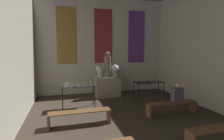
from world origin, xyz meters
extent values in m
cube|color=beige|center=(0.00, 9.84, 2.45)|extent=(6.82, 0.12, 4.89)
cube|color=olive|center=(-1.84, 9.76, 2.94)|extent=(0.92, 0.03, 2.74)
cube|color=maroon|center=(0.00, 9.76, 2.94)|extent=(0.92, 0.03, 2.74)
cube|color=#60337F|center=(1.84, 9.76, 2.94)|extent=(0.92, 0.03, 2.74)
cube|color=gray|center=(0.00, 8.89, 0.48)|extent=(1.19, 0.59, 0.96)
cylinder|color=slate|center=(0.00, 8.89, 1.46)|extent=(0.32, 0.32, 0.98)
sphere|color=slate|center=(0.00, 8.89, 2.06)|extent=(0.23, 0.23, 0.23)
cylinder|color=beige|center=(-0.39, 8.89, 1.11)|extent=(0.19, 0.19, 0.28)
sphere|color=silver|center=(-0.39, 8.89, 1.37)|extent=(0.35, 0.35, 0.35)
cylinder|color=beige|center=(0.39, 8.89, 1.11)|extent=(0.19, 0.19, 0.28)
sphere|color=silver|center=(0.39, 8.89, 1.37)|extent=(0.35, 0.35, 0.35)
cube|color=black|center=(-1.50, 7.52, 0.88)|extent=(1.25, 0.51, 0.02)
cylinder|color=black|center=(-2.09, 7.30, 0.44)|extent=(0.04, 0.04, 0.87)
cylinder|color=black|center=(-0.90, 7.30, 0.44)|extent=(0.04, 0.04, 0.87)
cylinder|color=black|center=(-2.09, 7.75, 0.44)|extent=(0.04, 0.04, 0.87)
cylinder|color=black|center=(-0.90, 7.75, 0.44)|extent=(0.04, 0.04, 0.87)
cylinder|color=silver|center=(-1.71, 7.51, 0.95)|extent=(0.02, 0.02, 0.12)
sphere|color=#F9CC4C|center=(-1.71, 7.51, 1.03)|extent=(0.02, 0.02, 0.02)
cylinder|color=silver|center=(-1.86, 7.39, 0.98)|extent=(0.02, 0.02, 0.18)
sphere|color=#F9CC4C|center=(-1.86, 7.39, 1.08)|extent=(0.02, 0.02, 0.02)
cylinder|color=silver|center=(-1.56, 7.45, 0.96)|extent=(0.02, 0.02, 0.14)
sphere|color=#F9CC4C|center=(-1.56, 7.45, 1.04)|extent=(0.02, 0.02, 0.02)
cylinder|color=silver|center=(-1.49, 7.33, 0.98)|extent=(0.02, 0.02, 0.18)
sphere|color=#F9CC4C|center=(-1.49, 7.33, 1.08)|extent=(0.02, 0.02, 0.02)
cylinder|color=silver|center=(-1.01, 7.67, 0.96)|extent=(0.02, 0.02, 0.14)
sphere|color=#F9CC4C|center=(-1.01, 7.67, 1.04)|extent=(0.02, 0.02, 0.02)
cylinder|color=silver|center=(-1.27, 7.64, 0.98)|extent=(0.02, 0.02, 0.17)
sphere|color=#F9CC4C|center=(-1.27, 7.64, 1.07)|extent=(0.02, 0.02, 0.02)
cylinder|color=silver|center=(-1.93, 7.34, 0.95)|extent=(0.02, 0.02, 0.11)
sphere|color=#F9CC4C|center=(-1.93, 7.34, 1.02)|extent=(0.02, 0.02, 0.02)
cylinder|color=silver|center=(-1.93, 7.71, 0.94)|extent=(0.02, 0.02, 0.10)
sphere|color=#F9CC4C|center=(-1.93, 7.71, 1.00)|extent=(0.02, 0.02, 0.02)
cylinder|color=silver|center=(-2.01, 7.30, 0.98)|extent=(0.02, 0.02, 0.17)
sphere|color=#F9CC4C|center=(-2.01, 7.30, 1.07)|extent=(0.02, 0.02, 0.02)
cylinder|color=silver|center=(-1.77, 7.38, 0.94)|extent=(0.02, 0.02, 0.10)
sphere|color=#F9CC4C|center=(-1.77, 7.38, 1.00)|extent=(0.02, 0.02, 0.02)
cylinder|color=silver|center=(-1.87, 7.46, 0.96)|extent=(0.02, 0.02, 0.13)
sphere|color=#F9CC4C|center=(-1.87, 7.46, 1.04)|extent=(0.02, 0.02, 0.02)
cylinder|color=silver|center=(-1.95, 7.46, 0.96)|extent=(0.02, 0.02, 0.14)
sphere|color=#F9CC4C|center=(-1.95, 7.46, 1.04)|extent=(0.02, 0.02, 0.02)
cube|color=black|center=(1.50, 7.52, 0.88)|extent=(1.25, 0.51, 0.02)
cylinder|color=black|center=(0.90, 7.30, 0.44)|extent=(0.04, 0.04, 0.87)
cylinder|color=black|center=(2.09, 7.30, 0.44)|extent=(0.04, 0.04, 0.87)
cylinder|color=black|center=(0.90, 7.75, 0.44)|extent=(0.04, 0.04, 0.87)
cylinder|color=black|center=(2.09, 7.75, 0.44)|extent=(0.04, 0.04, 0.87)
cylinder|color=silver|center=(1.08, 7.36, 0.95)|extent=(0.02, 0.02, 0.12)
sphere|color=#F9CC4C|center=(1.08, 7.36, 1.02)|extent=(0.02, 0.02, 0.02)
cylinder|color=silver|center=(2.05, 7.43, 0.95)|extent=(0.02, 0.02, 0.11)
sphere|color=#F9CC4C|center=(2.05, 7.43, 1.02)|extent=(0.02, 0.02, 0.02)
cylinder|color=silver|center=(1.76, 7.36, 0.95)|extent=(0.02, 0.02, 0.12)
sphere|color=#F9CC4C|center=(1.76, 7.36, 1.02)|extent=(0.02, 0.02, 0.02)
cylinder|color=silver|center=(1.21, 7.31, 0.97)|extent=(0.02, 0.02, 0.16)
sphere|color=#F9CC4C|center=(1.21, 7.31, 1.06)|extent=(0.02, 0.02, 0.02)
cylinder|color=silver|center=(1.80, 7.38, 0.94)|extent=(0.02, 0.02, 0.09)
sphere|color=#F9CC4C|center=(1.80, 7.38, 1.00)|extent=(0.02, 0.02, 0.02)
cylinder|color=silver|center=(1.61, 7.48, 0.98)|extent=(0.02, 0.02, 0.17)
sphere|color=#F9CC4C|center=(1.61, 7.48, 1.07)|extent=(0.02, 0.02, 0.02)
cylinder|color=silver|center=(1.54, 7.44, 0.96)|extent=(0.02, 0.02, 0.14)
sphere|color=#F9CC4C|center=(1.54, 7.44, 1.04)|extent=(0.02, 0.02, 0.02)
cylinder|color=silver|center=(1.62, 7.31, 0.96)|extent=(0.02, 0.02, 0.13)
sphere|color=#F9CC4C|center=(1.62, 7.31, 1.03)|extent=(0.02, 0.02, 0.02)
cylinder|color=silver|center=(1.54, 7.62, 0.95)|extent=(0.02, 0.02, 0.11)
sphere|color=#F9CC4C|center=(1.54, 7.62, 1.01)|extent=(0.02, 0.02, 0.02)
cylinder|color=silver|center=(2.04, 7.57, 0.96)|extent=(0.02, 0.02, 0.13)
sphere|color=#F9CC4C|center=(2.04, 7.57, 1.04)|extent=(0.02, 0.02, 0.02)
cylinder|color=silver|center=(1.31, 7.62, 0.96)|extent=(0.02, 0.02, 0.14)
sphere|color=#F9CC4C|center=(1.31, 7.62, 1.04)|extent=(0.02, 0.02, 0.02)
cylinder|color=silver|center=(1.58, 7.43, 0.97)|extent=(0.02, 0.02, 0.15)
sphere|color=#F9CC4C|center=(1.58, 7.43, 1.05)|extent=(0.02, 0.02, 0.02)
cube|color=brown|center=(1.59, 3.98, 0.43)|extent=(1.84, 0.36, 0.03)
cube|color=brown|center=(-1.59, 5.98, 0.43)|extent=(1.84, 0.36, 0.03)
cube|color=brown|center=(-2.48, 5.98, 0.21)|extent=(0.06, 0.32, 0.42)
cube|color=brown|center=(-0.69, 5.98, 0.21)|extent=(0.06, 0.32, 0.42)
cube|color=brown|center=(1.59, 5.98, 0.43)|extent=(1.84, 0.36, 0.03)
cube|color=brown|center=(0.69, 5.98, 0.21)|extent=(0.06, 0.32, 0.42)
cube|color=brown|center=(2.48, 5.98, 0.21)|extent=(0.06, 0.32, 0.42)
cube|color=#564C56|center=(1.78, 5.98, 0.69)|extent=(0.36, 0.24, 0.50)
sphere|color=tan|center=(1.78, 5.98, 1.03)|extent=(0.19, 0.19, 0.19)
camera|label=1|loc=(-2.01, 0.86, 2.29)|focal=28.00mm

